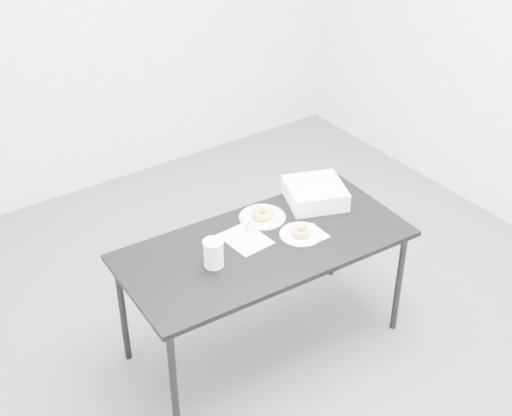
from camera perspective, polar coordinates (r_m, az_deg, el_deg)
floor at (r=4.15m, az=0.67°, el=-9.24°), size 4.00×4.00×0.00m
wall_back at (r=5.05m, az=-13.05°, el=15.57°), size 4.00×0.02×2.70m
table at (r=3.64m, az=0.71°, el=-3.47°), size 1.52×0.77×0.68m
scorecard at (r=3.64m, az=-0.84°, el=-2.49°), size 0.21×0.26×0.00m
logo_patch at (r=3.74m, az=-0.52°, el=-1.40°), size 0.04×0.04×0.00m
pen at (r=3.72m, az=-0.70°, el=-1.54°), size 0.08×0.09×0.01m
napkin at (r=3.68m, az=4.30°, el=-2.13°), size 0.16×0.16×0.00m
plate_near at (r=3.67m, az=3.61°, el=-2.12°), size 0.22×0.22×0.01m
donut_near at (r=3.66m, az=3.62°, el=-1.86°), size 0.12×0.12×0.03m
plate_far at (r=3.80m, az=0.51°, el=-0.74°), size 0.25×0.25×0.01m
donut_far at (r=3.79m, az=0.51°, el=-0.45°), size 0.14×0.14×0.04m
coffee_cup at (r=3.43m, az=-3.42°, el=-3.64°), size 0.09×0.09×0.14m
cup_lid at (r=3.80m, az=1.27°, el=-0.71°), size 0.09×0.09×0.01m
bakery_box at (r=3.93m, az=4.75°, el=1.19°), size 0.39×0.39×0.10m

